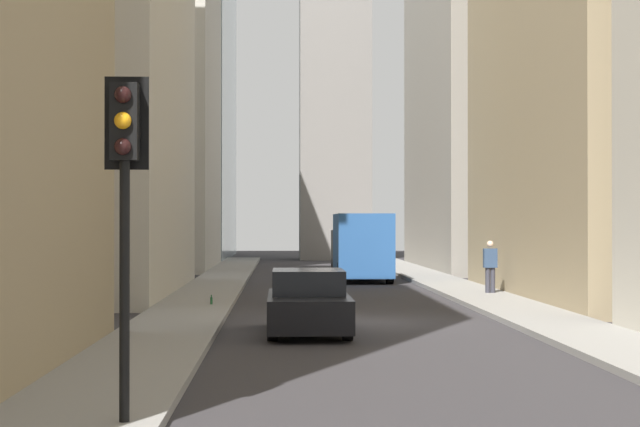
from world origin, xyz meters
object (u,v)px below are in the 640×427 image
object	(u,v)px
traffic_light_foreground	(125,167)
discarded_bottle	(211,300)
pedestrian	(490,264)
sedan_black	(308,304)
delivery_truck	(361,247)

from	to	relation	value
traffic_light_foreground	discarded_bottle	distance (m)	17.97
traffic_light_foreground	pedestrian	distance (m)	24.13
discarded_bottle	traffic_light_foreground	bearing A→B (deg)	-179.49
sedan_black	pedestrian	distance (m)	13.08
sedan_black	pedestrian	size ratio (longest dim) A/B	2.49
sedan_black	discarded_bottle	xyz separation A→B (m)	(6.78, 2.59, -0.42)
traffic_light_foreground	discarded_bottle	size ratio (longest dim) A/B	14.98
delivery_truck	pedestrian	world-z (taller)	delivery_truck
delivery_truck	pedestrian	xyz separation A→B (m)	(-9.87, -3.55, -0.38)
pedestrian	traffic_light_foreground	bearing A→B (deg)	158.57
pedestrian	sedan_black	bearing A→B (deg)	150.92
sedan_black	traffic_light_foreground	bearing A→B (deg)	167.50
delivery_truck	pedestrian	size ratio (longest dim) A/B	3.73
delivery_truck	pedestrian	bearing A→B (deg)	-160.20
delivery_truck	traffic_light_foreground	xyz separation A→B (m)	(-32.26, 5.23, 1.65)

